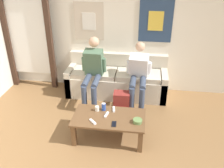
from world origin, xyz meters
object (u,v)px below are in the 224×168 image
object	(u,v)px
drink_can_blue	(104,107)
game_controller_near_right	(93,122)
game_controller_far_center	(106,115)
backpack	(121,104)
ceramic_bowl	(138,121)
cell_phone	(114,124)
person_seated_teen	(138,74)
pillar_candle	(97,109)
couch	(117,81)
coffee_table	(109,120)
person_seated_adult	(93,70)
game_controller_near_left	(114,109)

from	to	relation	value
drink_can_blue	game_controller_near_right	xyz separation A→B (m)	(-0.11, -0.34, -0.05)
drink_can_blue	game_controller_far_center	xyz separation A→B (m)	(0.07, -0.14, -0.05)
backpack	game_controller_far_center	world-z (taller)	backpack
drink_can_blue	ceramic_bowl	bearing A→B (deg)	-25.16
game_controller_far_center	cell_phone	size ratio (longest dim) A/B	1.05
person_seated_teen	pillar_candle	size ratio (longest dim) A/B	12.65
backpack	pillar_candle	bearing A→B (deg)	-122.15
couch	pillar_candle	bearing A→B (deg)	-97.05
coffee_table	backpack	bearing A→B (deg)	79.40
cell_phone	couch	bearing A→B (deg)	95.52
person_seated_adult	pillar_candle	world-z (taller)	person_seated_adult
person_seated_adult	backpack	distance (m)	0.83
person_seated_adult	pillar_candle	xyz separation A→B (m)	(0.25, -0.89, -0.25)
couch	coffee_table	bearing A→B (deg)	-87.92
backpack	game_controller_far_center	bearing A→B (deg)	-104.87
drink_can_blue	cell_phone	world-z (taller)	drink_can_blue
backpack	ceramic_bowl	size ratio (longest dim) A/B	3.12
game_controller_near_right	coffee_table	bearing A→B (deg)	38.22
drink_can_blue	cell_phone	distance (m)	0.41
backpack	game_controller_near_left	distance (m)	0.52
game_controller_far_center	backpack	bearing A→B (deg)	75.13
drink_can_blue	game_controller_far_center	bearing A→B (deg)	-64.93
coffee_table	game_controller_near_right	world-z (taller)	game_controller_near_right
person_seated_teen	backpack	bearing A→B (deg)	-124.35
cell_phone	pillar_candle	bearing A→B (deg)	134.49
game_controller_near_right	game_controller_far_center	distance (m)	0.27
ceramic_bowl	cell_phone	world-z (taller)	ceramic_bowl
person_seated_adult	drink_can_blue	distance (m)	0.95
couch	cell_phone	distance (m)	1.59
drink_can_blue	game_controller_near_left	xyz separation A→B (m)	(0.16, 0.03, -0.05)
person_seated_teen	backpack	world-z (taller)	person_seated_teen
person_seated_teen	pillar_candle	world-z (taller)	person_seated_teen
game_controller_near_right	game_controller_far_center	xyz separation A→B (m)	(0.17, 0.20, 0.00)
backpack	drink_can_blue	distance (m)	0.60
person_seated_adult	game_controller_near_right	bearing A→B (deg)	-78.62
pillar_candle	drink_can_blue	world-z (taller)	drink_can_blue
pillar_candle	person_seated_teen	bearing A→B (deg)	56.90
pillar_candle	game_controller_near_left	xyz separation A→B (m)	(0.26, 0.06, -0.03)
drink_can_blue	game_controller_near_left	world-z (taller)	drink_can_blue
game_controller_far_center	cell_phone	xyz separation A→B (m)	(0.15, -0.21, -0.01)
person_seated_adult	backpack	xyz separation A→B (m)	(0.58, -0.36, -0.48)
game_controller_near_left	cell_phone	world-z (taller)	game_controller_near_left
drink_can_blue	game_controller_far_center	size ratio (longest dim) A/B	0.84
cell_phone	game_controller_near_right	bearing A→B (deg)	179.14
coffee_table	pillar_candle	size ratio (longest dim) A/B	11.90
backpack	couch	bearing A→B (deg)	103.47
person_seated_adult	game_controller_near_left	world-z (taller)	person_seated_adult
ceramic_bowl	drink_can_blue	xyz separation A→B (m)	(-0.55, 0.26, 0.03)
ceramic_bowl	game_controller_near_right	distance (m)	0.66
pillar_candle	game_controller_far_center	bearing A→B (deg)	-33.02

